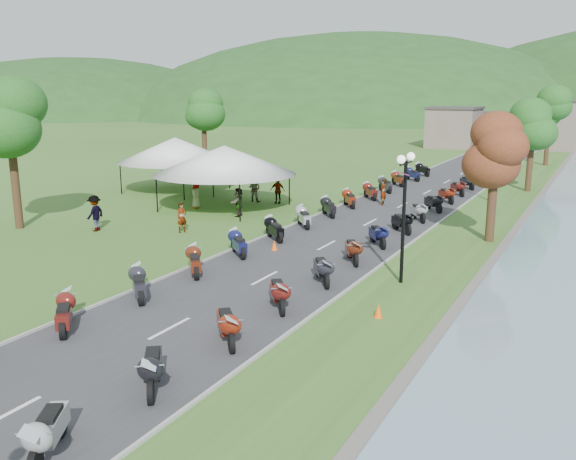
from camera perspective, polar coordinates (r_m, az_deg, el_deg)
The scene contains 12 objects.
road at distance 46.32m, azimuth 12.89°, elevation 3.47°, with size 7.00×120.00×0.02m, color #39393C.
hills_backdrop at distance 204.66m, azimuth 25.00°, elevation 9.67°, with size 360.00×120.00×76.00m, color #285621, non-canonical shape.
far_building at distance 90.38m, azimuth 19.39°, elevation 9.12°, with size 18.00×16.00×5.00m, color #76665B.
moto_row_left at distance 31.99m, azimuth 0.19°, elevation 0.64°, with size 2.60×52.69×1.10m, color #331411, non-canonical shape.
moto_row_right at distance 31.26m, azimuth 9.53°, elevation 0.17°, with size 2.60×45.27×1.10m, color #331411, non-canonical shape.
vendor_tent_main at distance 38.87m, azimuth -5.93°, elevation 4.93°, with size 6.05×6.05×4.00m, color white, non-canonical shape.
vendor_tent_side at distance 46.17m, azimuth -10.44°, elevation 6.05°, with size 5.68×5.68×4.00m, color white, non-canonical shape.
tree_park_left at distance 35.79m, azimuth -24.52°, elevation 7.92°, with size 3.57×3.57×9.90m, color #2A6C23, non-canonical shape.
tree_lakeside at distance 31.42m, azimuth 18.74°, elevation 5.37°, with size 2.59×2.59×7.19m, color #2A6C23, non-canonical shape.
pedestrian_a at distance 32.84m, azimuth -9.84°, elevation -0.21°, with size 0.59×0.43×1.61m, color slate.
pedestrian_b at distance 41.41m, azimuth -3.14°, elevation 2.67°, with size 0.88×0.48×1.80m, color slate.
pedestrian_c at distance 34.29m, azimuth -17.52°, elevation -0.07°, with size 1.24×0.51×1.92m, color slate.
Camera 1 is at (11.76, -4.19, 7.35)m, focal length 38.00 mm.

